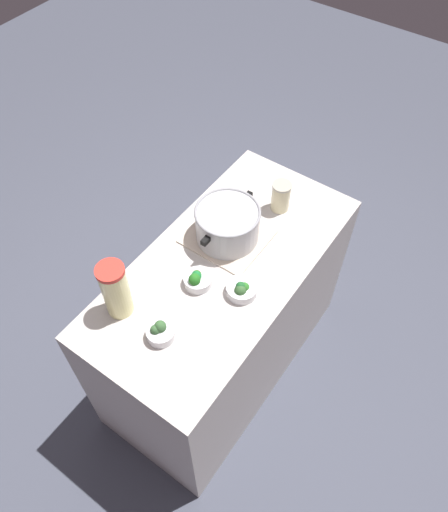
# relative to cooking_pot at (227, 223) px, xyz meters

# --- Properties ---
(ground_plane) EXTENTS (8.00, 8.00, 0.00)m
(ground_plane) POSITION_rel_cooking_pot_xyz_m (-0.13, -0.07, -1.00)
(ground_plane) COLOR #4B4F5D
(counter_slab) EXTENTS (1.32, 0.64, 0.91)m
(counter_slab) POSITION_rel_cooking_pot_xyz_m (-0.13, -0.07, -0.54)
(counter_slab) COLOR beige
(counter_slab) RESTS_ON ground_plane
(dish_cloth) EXTENTS (0.30, 0.33, 0.01)m
(dish_cloth) POSITION_rel_cooking_pot_xyz_m (0.00, 0.00, -0.09)
(dish_cloth) COLOR beige
(dish_cloth) RESTS_ON counter_slab
(cooking_pot) EXTENTS (0.35, 0.28, 0.16)m
(cooking_pot) POSITION_rel_cooking_pot_xyz_m (0.00, 0.00, 0.00)
(cooking_pot) COLOR #B7B7BC
(cooking_pot) RESTS_ON dish_cloth
(lemonade_pitcher) EXTENTS (0.11, 0.11, 0.26)m
(lemonade_pitcher) POSITION_rel_cooking_pot_xyz_m (-0.54, 0.13, 0.04)
(lemonade_pitcher) COLOR #F8F0A0
(lemonade_pitcher) RESTS_ON counter_slab
(mason_jar) EXTENTS (0.09, 0.09, 0.15)m
(mason_jar) POSITION_rel_cooking_pot_xyz_m (0.28, -0.09, -0.02)
(mason_jar) COLOR beige
(mason_jar) RESTS_ON counter_slab
(broccoli_bowl_front) EXTENTS (0.12, 0.12, 0.08)m
(broccoli_bowl_front) POSITION_rel_cooking_pot_xyz_m (-0.27, -0.04, -0.06)
(broccoli_bowl_front) COLOR silver
(broccoli_bowl_front) RESTS_ON counter_slab
(broccoli_bowl_center) EXTENTS (0.13, 0.13, 0.07)m
(broccoli_bowl_center) POSITION_rel_cooking_pot_xyz_m (-0.21, -0.22, -0.06)
(broccoli_bowl_center) COLOR silver
(broccoli_bowl_center) RESTS_ON counter_slab
(broccoli_bowl_back) EXTENTS (0.11, 0.11, 0.08)m
(broccoli_bowl_back) POSITION_rel_cooking_pot_xyz_m (-0.55, -0.08, -0.06)
(broccoli_bowl_back) COLOR silver
(broccoli_bowl_back) RESTS_ON counter_slab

